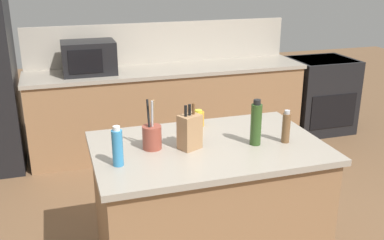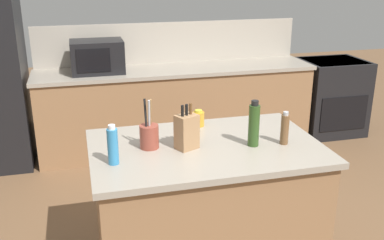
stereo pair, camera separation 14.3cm
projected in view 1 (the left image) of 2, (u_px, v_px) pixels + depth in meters
name	position (u px, v px, depth m)	size (l,w,h in m)	color
back_counter_run	(169.00, 108.00, 5.10)	(3.08, 0.66, 0.94)	#936B47
wall_backsplash	(161.00, 43.00, 5.15)	(3.04, 0.03, 0.46)	#B2A899
kitchen_island	(207.00, 208.00, 3.04)	(1.47, 0.95, 0.94)	#936B47
range_oven	(320.00, 95.00, 5.65)	(0.76, 0.65, 0.92)	black
microwave	(89.00, 58.00, 4.65)	(0.54, 0.39, 0.34)	black
knife_block	(190.00, 131.00, 2.79)	(0.16, 0.15, 0.29)	#A87C54
utensil_crock	(152.00, 136.00, 2.80)	(0.12, 0.12, 0.32)	brown
dish_soap_bottle	(117.00, 147.00, 2.55)	(0.06, 0.06, 0.24)	#3384BC
spice_jar_paprika	(193.00, 127.00, 3.04)	(0.05, 0.05, 0.11)	#B73D1E
pepper_grinder	(286.00, 127.00, 2.89)	(0.05, 0.05, 0.22)	brown
olive_oil_bottle	(256.00, 124.00, 2.84)	(0.07, 0.07, 0.30)	#2D4C1E
honey_jar	(198.00, 118.00, 3.20)	(0.08, 0.08, 0.12)	gold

